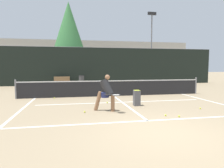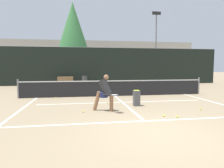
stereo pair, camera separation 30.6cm
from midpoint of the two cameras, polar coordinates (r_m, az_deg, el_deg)
ground_plane at (r=5.74m, az=14.60°, el=-13.31°), size 100.00×100.00×0.00m
court_baseline_near at (r=6.77m, az=10.58°, el=-10.35°), size 11.00×0.10×0.01m
court_service_line at (r=10.01m, az=3.85°, el=-5.22°), size 8.25×0.10×0.01m
court_center_mark at (r=9.38m, az=4.77°, el=-5.93°), size 0.10×5.60×0.01m
court_sideline_left at (r=9.39m, az=-23.21°, el=-6.32°), size 0.10×6.60×0.01m
court_sideline_right at (r=11.33m, az=27.57°, el=-4.58°), size 0.10×6.60×0.01m
net at (r=12.01m, az=1.57°, el=-1.03°), size 11.09×0.09×1.07m
fence_back at (r=19.39m, az=-2.60°, el=5.11°), size 24.00×0.06×3.60m
player_practicing at (r=7.98m, az=-0.97°, el=-2.17°), size 1.05×0.94×1.47m
tennis_ball_scattered_0 at (r=9.77m, az=-0.46°, el=-5.29°), size 0.07×0.07×0.07m
tennis_ball_scattered_1 at (r=7.49m, az=19.33°, el=-8.80°), size 0.07×0.07×0.07m
tennis_ball_scattered_2 at (r=7.49m, az=15.75°, el=-8.69°), size 0.07×0.07×0.07m
tennis_ball_scattered_3 at (r=7.89m, az=-7.11°, el=-7.84°), size 0.07×0.07×0.07m
tennis_ball_scattered_4 at (r=11.62m, az=-15.05°, el=-3.79°), size 0.07×0.07×0.07m
tennis_ball_scattered_5 at (r=9.15m, az=24.86°, el=-6.48°), size 0.07×0.07×0.07m
ball_hopper at (r=9.15m, az=7.98°, el=-3.90°), size 0.28×0.28×0.71m
courtside_bench at (r=18.61m, az=-12.70°, el=0.87°), size 1.44×0.58×0.86m
trash_bin at (r=18.35m, az=-7.33°, el=0.97°), size 0.49×0.49×0.96m
parked_car at (r=22.38m, az=-6.31°, el=2.11°), size 1.87×4.41×1.51m
floodlight_mast at (r=26.92m, az=12.79°, el=12.91°), size 1.10×0.24×8.70m
tree_west at (r=24.13m, az=-10.76°, el=16.03°), size 3.40×3.40×9.07m
building_far at (r=35.07m, az=-5.58°, el=7.11°), size 36.00×2.40×6.07m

